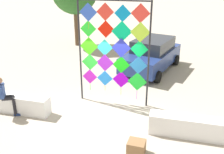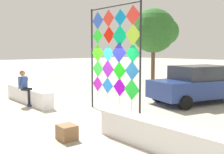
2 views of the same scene
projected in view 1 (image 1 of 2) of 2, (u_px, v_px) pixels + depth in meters
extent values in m
plane|color=#ADA393|center=(101.00, 116.00, 9.63)|extent=(120.00, 120.00, 0.00)
cube|color=white|center=(3.00, 102.00, 9.94)|extent=(3.83, 0.52, 0.70)
cube|color=white|center=(210.00, 129.00, 8.17)|extent=(3.83, 0.52, 0.70)
cylinder|color=#232328|center=(80.00, 52.00, 10.21)|extent=(0.07, 0.07, 4.11)
cylinder|color=#232328|center=(149.00, 57.00, 9.60)|extent=(0.07, 0.07, 4.11)
cylinder|color=#232328|center=(114.00, 0.00, 9.15)|extent=(2.73, 0.08, 0.06)
cube|color=#C91FD2|center=(90.00, 77.00, 10.50)|extent=(0.63, 0.02, 0.63)
cylinder|color=#21E516|center=(90.00, 87.00, 10.68)|extent=(0.02, 0.02, 0.29)
cube|color=#2485F1|center=(105.00, 78.00, 10.35)|extent=(0.65, 0.02, 0.65)
cylinder|color=orange|center=(105.00, 88.00, 10.53)|extent=(0.02, 0.02, 0.21)
cube|color=#9E05D8|center=(121.00, 80.00, 10.24)|extent=(0.70, 0.02, 0.70)
cylinder|color=#4FE516|center=(121.00, 91.00, 10.44)|extent=(0.02, 0.02, 0.32)
cube|color=#1DD632|center=(137.00, 82.00, 10.08)|extent=(0.77, 0.02, 0.77)
cylinder|color=#E516CD|center=(137.00, 95.00, 10.30)|extent=(0.02, 0.02, 0.38)
cube|color=#33E23F|center=(90.00, 62.00, 10.26)|extent=(0.68, 0.02, 0.68)
cube|color=purple|center=(105.00, 63.00, 10.11)|extent=(0.71, 0.02, 0.71)
cube|color=#15D216|center=(121.00, 65.00, 9.99)|extent=(0.69, 0.02, 0.69)
cube|color=#247DCD|center=(138.00, 65.00, 9.81)|extent=(0.70, 0.02, 0.70)
cube|color=#46F81A|center=(89.00, 46.00, 10.03)|extent=(0.74, 0.02, 0.74)
cylinder|color=#BC16E5|center=(90.00, 59.00, 10.24)|extent=(0.02, 0.02, 0.35)
cube|color=#30F9E8|center=(105.00, 48.00, 9.91)|extent=(0.66, 0.02, 0.66)
cube|color=#2C37D4|center=(121.00, 48.00, 9.72)|extent=(0.75, 0.02, 0.75)
cube|color=#0BDB5D|center=(139.00, 49.00, 9.60)|extent=(0.68, 0.02, 0.68)
cube|color=#2CF936|center=(88.00, 29.00, 9.79)|extent=(0.64, 0.02, 0.64)
cylinder|color=#E516DA|center=(89.00, 40.00, 9.96)|extent=(0.02, 0.02, 0.21)
cube|color=#F51806|center=(106.00, 29.00, 9.63)|extent=(0.66, 0.02, 0.66)
cube|color=#06D487|center=(122.00, 32.00, 9.51)|extent=(0.80, 0.02, 0.80)
cylinder|color=#E51664|center=(122.00, 47.00, 9.74)|extent=(0.02, 0.02, 0.36)
cube|color=#B8F03A|center=(140.00, 32.00, 9.35)|extent=(0.75, 0.02, 0.75)
cube|color=blue|center=(88.00, 12.00, 9.54)|extent=(0.70, 0.02, 0.70)
cylinder|color=gold|center=(89.00, 25.00, 9.73)|extent=(0.02, 0.02, 0.27)
cube|color=red|center=(105.00, 12.00, 9.39)|extent=(0.67, 0.02, 0.67)
cube|color=#098BD6|center=(123.00, 13.00, 9.26)|extent=(0.63, 0.02, 0.63)
cylinder|color=orange|center=(123.00, 26.00, 9.44)|extent=(0.02, 0.02, 0.31)
cube|color=#F03B30|center=(141.00, 13.00, 9.11)|extent=(0.71, 0.02, 0.71)
cylinder|color=black|center=(15.00, 107.00, 9.51)|extent=(0.11, 0.11, 0.70)
cylinder|color=black|center=(7.00, 99.00, 9.34)|extent=(0.40, 0.28, 0.13)
cube|color=navy|center=(17.00, 114.00, 9.64)|extent=(0.26, 0.19, 0.09)
cylinder|color=black|center=(15.00, 105.00, 9.67)|extent=(0.11, 0.11, 0.70)
cylinder|color=black|center=(8.00, 97.00, 9.49)|extent=(0.40, 0.28, 0.13)
cube|color=navy|center=(18.00, 112.00, 9.79)|extent=(0.26, 0.19, 0.09)
cube|color=#334C8C|center=(1.00, 91.00, 9.27)|extent=(0.33, 0.41, 0.52)
cylinder|color=#334C8C|center=(0.00, 92.00, 9.05)|extent=(0.19, 0.15, 0.31)
cylinder|color=#334C8C|center=(3.00, 87.00, 9.46)|extent=(0.19, 0.15, 0.31)
cube|color=navy|center=(151.00, 58.00, 13.95)|extent=(3.00, 4.76, 0.79)
cube|color=#282D38|center=(153.00, 44.00, 13.81)|extent=(2.26, 2.83, 0.63)
cylinder|color=black|center=(158.00, 77.00, 12.46)|extent=(0.38, 0.63, 0.59)
cylinder|color=black|center=(123.00, 70.00, 13.33)|extent=(0.38, 0.63, 0.59)
cylinder|color=black|center=(176.00, 60.00, 14.87)|extent=(0.38, 0.63, 0.59)
cylinder|color=black|center=(146.00, 55.00, 15.75)|extent=(0.38, 0.63, 0.59)
cube|color=olive|center=(136.00, 147.00, 7.57)|extent=(0.53, 0.47, 0.40)
cylinder|color=brown|center=(76.00, 26.00, 18.52)|extent=(0.28, 0.28, 2.87)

